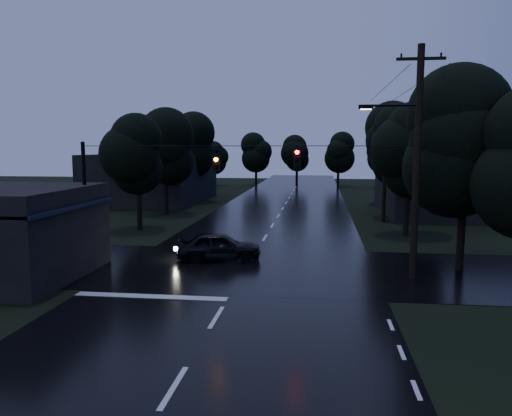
# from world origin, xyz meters

# --- Properties ---
(ground) EXTENTS (160.00, 160.00, 0.00)m
(ground) POSITION_xyz_m (0.00, 0.00, 0.00)
(ground) COLOR black
(ground) RESTS_ON ground
(main_road) EXTENTS (12.00, 120.00, 0.02)m
(main_road) POSITION_xyz_m (0.00, 30.00, 0.00)
(main_road) COLOR black
(main_road) RESTS_ON ground
(cross_street) EXTENTS (60.00, 9.00, 0.02)m
(cross_street) POSITION_xyz_m (0.00, 12.00, 0.00)
(cross_street) COLOR black
(cross_street) RESTS_ON ground
(building_far_right) EXTENTS (10.00, 14.00, 4.40)m
(building_far_right) POSITION_xyz_m (14.00, 34.00, 2.20)
(building_far_right) COLOR black
(building_far_right) RESTS_ON ground
(building_far_left) EXTENTS (10.00, 16.00, 5.00)m
(building_far_left) POSITION_xyz_m (-14.00, 40.00, 2.50)
(building_far_left) COLOR black
(building_far_left) RESTS_ON ground
(utility_pole_main) EXTENTS (3.50, 0.30, 10.00)m
(utility_pole_main) POSITION_xyz_m (7.41, 11.00, 5.26)
(utility_pole_main) COLOR black
(utility_pole_main) RESTS_ON ground
(utility_pole_far) EXTENTS (2.00, 0.30, 7.50)m
(utility_pole_far) POSITION_xyz_m (8.30, 28.00, 3.88)
(utility_pole_far) COLOR black
(utility_pole_far) RESTS_ON ground
(anchor_pole_left) EXTENTS (0.18, 0.18, 6.00)m
(anchor_pole_left) POSITION_xyz_m (-7.50, 11.00, 3.00)
(anchor_pole_left) COLOR black
(anchor_pole_left) RESTS_ON ground
(span_signals) EXTENTS (15.00, 0.37, 1.12)m
(span_signals) POSITION_xyz_m (0.56, 10.99, 5.24)
(span_signals) COLOR black
(span_signals) RESTS_ON ground
(tree_corner_near) EXTENTS (4.48, 4.48, 9.44)m
(tree_corner_near) POSITION_xyz_m (10.00, 13.00, 5.99)
(tree_corner_near) COLOR black
(tree_corner_near) RESTS_ON ground
(tree_left_a) EXTENTS (3.92, 3.92, 8.26)m
(tree_left_a) POSITION_xyz_m (-9.00, 22.00, 5.24)
(tree_left_a) COLOR black
(tree_left_a) RESTS_ON ground
(tree_left_b) EXTENTS (4.20, 4.20, 8.85)m
(tree_left_b) POSITION_xyz_m (-9.60, 30.00, 5.62)
(tree_left_b) COLOR black
(tree_left_b) RESTS_ON ground
(tree_left_c) EXTENTS (4.48, 4.48, 9.44)m
(tree_left_c) POSITION_xyz_m (-10.20, 40.00, 5.99)
(tree_left_c) COLOR black
(tree_left_c) RESTS_ON ground
(tree_right_a) EXTENTS (4.20, 4.20, 8.85)m
(tree_right_a) POSITION_xyz_m (9.00, 22.00, 5.62)
(tree_right_a) COLOR black
(tree_right_a) RESTS_ON ground
(tree_right_b) EXTENTS (4.48, 4.48, 9.44)m
(tree_right_b) POSITION_xyz_m (9.60, 30.00, 5.99)
(tree_right_b) COLOR black
(tree_right_b) RESTS_ON ground
(tree_right_c) EXTENTS (4.76, 4.76, 10.03)m
(tree_right_c) POSITION_xyz_m (10.20, 40.00, 6.37)
(tree_right_c) COLOR black
(tree_right_c) RESTS_ON ground
(car) EXTENTS (4.48, 2.43, 1.45)m
(car) POSITION_xyz_m (-1.64, 13.53, 0.72)
(car) COLOR black
(car) RESTS_ON ground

